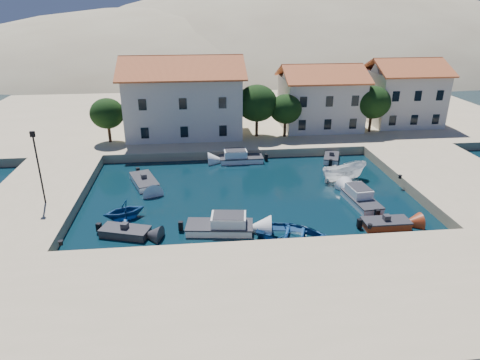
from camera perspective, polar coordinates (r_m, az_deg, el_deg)
name	(u,v)px	position (r m, az deg, el deg)	size (l,w,h in m)	color
ground	(265,252)	(31.28, 3.41, -9.50)	(400.00, 400.00, 0.00)	black
quay_south	(282,299)	(26.17, 5.64, -15.48)	(52.00, 12.00, 1.00)	tan
quay_east	(456,181)	(46.86, 26.83, -0.07)	(11.00, 20.00, 1.00)	tan
quay_west	(36,199)	(42.06, -25.55, -2.29)	(8.00, 20.00, 1.00)	tan
quay_north	(238,116)	(66.45, -0.21, 8.51)	(80.00, 36.00, 1.00)	tan
hills	(265,122)	(157.04, 3.36, 7.71)	(254.00, 176.00, 99.00)	tan
building_left	(183,95)	(55.18, -7.56, 11.20)	(14.70, 9.45, 9.70)	silver
building_mid	(320,96)	(58.70, 10.67, 10.98)	(10.50, 8.40, 8.30)	silver
building_right	(404,91)	(63.99, 20.98, 11.06)	(9.45, 8.40, 8.80)	silver
trees	(269,106)	(53.69, 3.90, 9.83)	(37.30, 5.30, 6.45)	#382314
lamppost	(38,161)	(38.33, -25.39, 2.32)	(0.35, 0.25, 6.22)	black
bollards	(293,211)	(34.54, 7.02, -4.18)	(29.36, 9.56, 0.30)	black
motorboat_grey_sw	(125,232)	(34.24, -15.05, -6.70)	(4.06, 2.71, 1.25)	#303034
cabin_cruiser_south	(220,226)	(33.61, -2.75, -6.12)	(5.42, 2.85, 1.60)	white
rowboat_south	(291,237)	(33.17, 6.82, -7.62)	(3.75, 5.25, 1.09)	navy
motorboat_red_se	(386,224)	(36.20, 18.86, -5.52)	(3.73, 1.67, 1.25)	maroon
cabin_cruiser_east	(362,199)	(39.45, 15.91, -2.48)	(2.39, 4.94, 1.60)	white
boat_east	(343,180)	(44.53, 13.61, 0.00)	(1.85, 4.92, 1.90)	white
motorboat_white_ne	(331,158)	(49.70, 12.08, 2.88)	(2.64, 3.69, 1.25)	white
rowboat_west	(125,218)	(36.95, -15.10, -4.97)	(2.91, 3.37, 1.78)	navy
motorboat_white_west	(144,181)	(43.26, -12.65, -0.16)	(3.36, 4.90, 1.25)	white
cabin_cruiser_north	(241,158)	(48.17, 0.17, 2.99)	(4.86, 2.09, 1.60)	white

